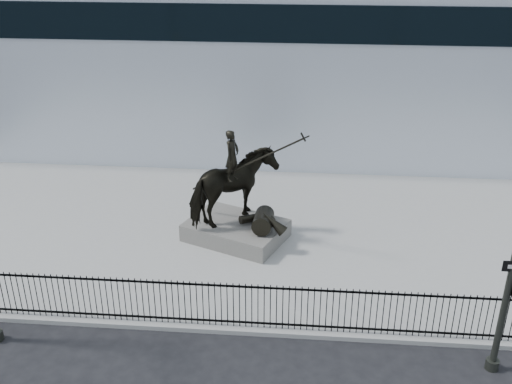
{
  "coord_description": "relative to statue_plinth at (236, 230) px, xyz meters",
  "views": [
    {
      "loc": [
        1.71,
        -13.04,
        11.29
      ],
      "look_at": [
        0.05,
        6.0,
        2.33
      ],
      "focal_mm": 42.0,
      "sensor_mm": 36.0,
      "label": 1
    }
  ],
  "objects": [
    {
      "name": "statue_plinth",
      "position": [
        0.0,
        0.0,
        0.0
      ],
      "size": [
        4.14,
        3.56,
        0.65
      ],
      "primitive_type": "cube",
      "rotation": [
        0.0,
        0.0,
        -0.4
      ],
      "color": "#615E58",
      "rests_on": "plaza"
    },
    {
      "name": "plaza",
      "position": [
        0.75,
        0.5,
        -0.4
      ],
      "size": [
        30.0,
        12.0,
        0.15
      ],
      "primitive_type": "cube",
      "color": "gray",
      "rests_on": "ground"
    },
    {
      "name": "ground",
      "position": [
        0.75,
        -6.5,
        -0.48
      ],
      "size": [
        120.0,
        120.0,
        0.0
      ],
      "primitive_type": "plane",
      "color": "black",
      "rests_on": "ground"
    },
    {
      "name": "picket_fence",
      "position": [
        0.75,
        -5.25,
        0.43
      ],
      "size": [
        22.1,
        0.1,
        1.5
      ],
      "color": "black",
      "rests_on": "plaza"
    },
    {
      "name": "equestrian_statue",
      "position": [
        0.06,
        -0.03,
        1.7
      ],
      "size": [
        4.15,
        3.46,
        3.79
      ],
      "rotation": [
        0.0,
        0.0,
        -0.4
      ],
      "color": "black",
      "rests_on": "statue_plinth"
    },
    {
      "name": "building",
      "position": [
        0.75,
        13.5,
        4.02
      ],
      "size": [
        44.0,
        14.0,
        9.0
      ],
      "primitive_type": "cube",
      "color": "silver",
      "rests_on": "ground"
    }
  ]
}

